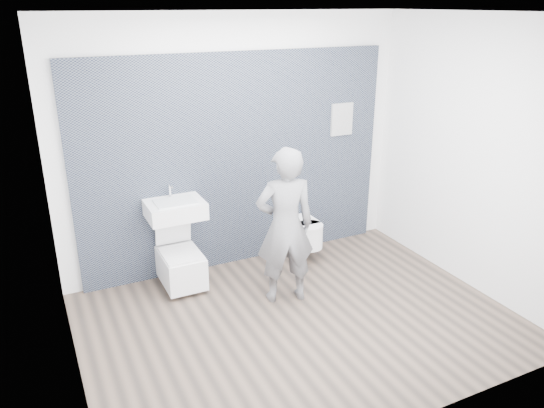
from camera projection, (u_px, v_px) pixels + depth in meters
name	position (u px, v px, depth m)	size (l,w,h in m)	color
ground	(299.00, 321.00, 5.11)	(4.00, 4.00, 0.00)	brown
room_shell	(303.00, 145.00, 4.49)	(4.00, 4.00, 4.00)	white
tile_wall	(240.00, 259.00, 6.34)	(3.60, 0.06, 2.40)	black
washbasin	(175.00, 209.00, 5.49)	(0.59, 0.44, 0.44)	white
toilet_square	(181.00, 265.00, 5.65)	(0.41, 0.59, 0.80)	white
toilet_rounded	(305.00, 233.00, 6.26)	(0.32, 0.54, 0.29)	white
info_placard	(336.00, 240.00, 6.84)	(0.29, 0.03, 0.38)	silver
visitor	(285.00, 226.00, 5.22)	(0.59, 0.39, 1.61)	slate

